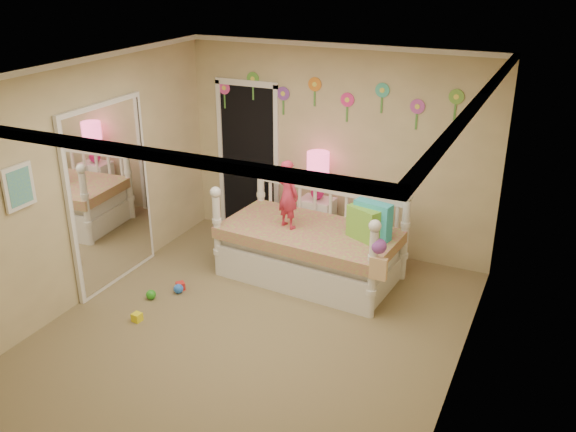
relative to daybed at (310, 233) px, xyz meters
The scene contains 18 objects.
floor 1.42m from the daybed, 92.66° to the right, with size 4.00×4.50×0.01m, color #7F684C.
ceiling 2.42m from the daybed, 92.66° to the right, with size 4.00×4.50×0.01m, color white.
back_wall 1.20m from the daybed, 93.65° to the left, with size 4.00×0.01×2.60m, color tan.
left_wall 2.55m from the daybed, 147.72° to the right, with size 0.01×4.50×2.60m, color tan.
right_wall 2.45m from the daybed, 33.87° to the right, with size 0.01×4.50×2.60m, color tan.
crown_molding 2.40m from the daybed, 92.66° to the right, with size 4.00×4.50×0.06m, color white, non-canonical shape.
daybed is the anchor object (origin of this frame).
pillow_turquoise 0.78m from the daybed, ahead, with size 0.42×0.15×0.42m, color #27ADC5.
pillow_lime 0.69m from the daybed, ahead, with size 0.39×0.14×0.37m, color #7BC63C.
child 0.54m from the daybed, 164.84° to the right, with size 0.30×0.19×0.81m, color #CC2E4D.
nightstand 0.78m from the daybed, 106.43° to the left, with size 0.42×0.32×0.70m, color white.
table_lamp 0.93m from the daybed, 106.43° to the left, with size 0.28×0.28×0.61m.
closet_doorway 1.68m from the daybed, 144.54° to the left, with size 0.90×0.04×2.07m, color black.
flower_decals 1.67m from the daybed, 99.13° to the left, with size 3.40×0.02×0.50m, color #B2668C, non-canonical shape.
mirror_closet 2.31m from the daybed, 153.63° to the right, with size 0.07×1.30×2.10m, color white.
wall_picture 3.15m from the daybed, 132.68° to the right, with size 0.05×0.34×0.42m, color white.
hanging_bag 1.15m from the daybed, 30.39° to the right, with size 0.20×0.16×0.36m, color beige, non-canonical shape.
toy_scatter 2.06m from the daybed, 138.60° to the right, with size 0.80×1.30×0.11m, color #996666, non-canonical shape.
Camera 1 is at (2.61, -4.80, 3.55)m, focal length 38.98 mm.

